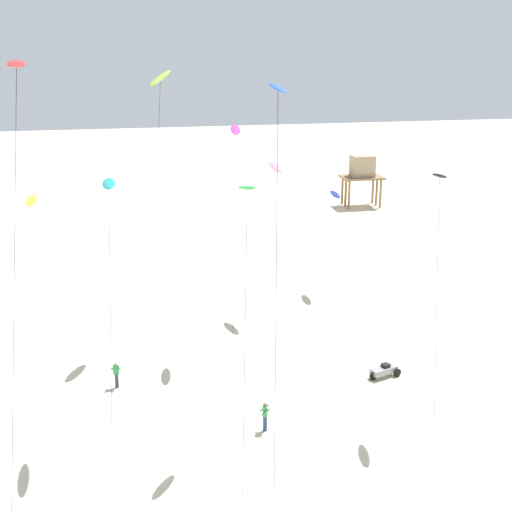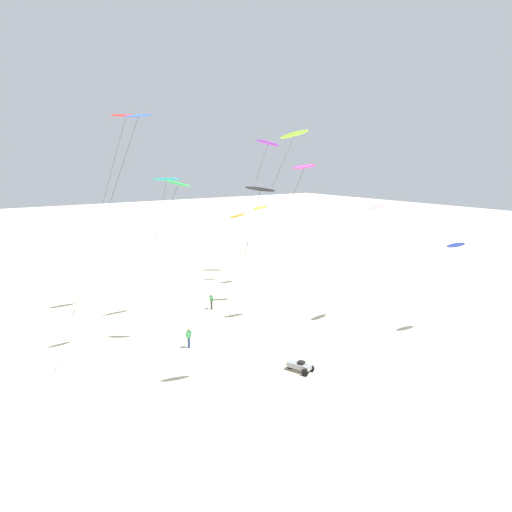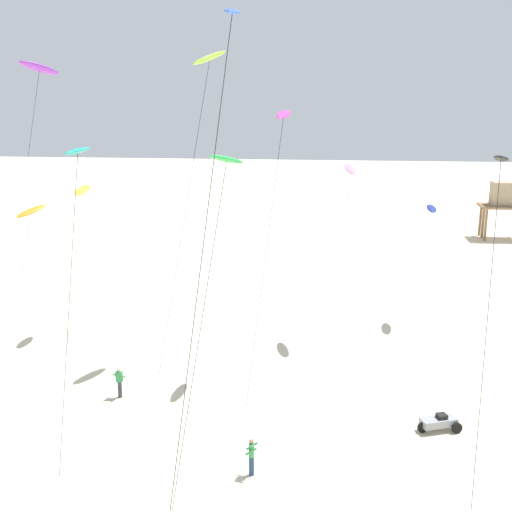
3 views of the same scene
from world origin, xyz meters
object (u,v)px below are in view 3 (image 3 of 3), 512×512
kite_magenta (283,117)px  beach_buggy (439,422)px  stilt_house (504,199)px  kite_black (501,166)px  kite_lime (209,60)px  kite_teal (77,154)px  kite_flyer_middle (252,456)px  kite_blue (230,32)px  kite_green (225,166)px  kite_pink (351,170)px  kite_navy (431,209)px  kite_purple (39,69)px  kite_yellow (82,191)px  kite_orange (31,212)px  kite_flyer_nearest (119,381)px

kite_magenta → beach_buggy: (7.99, -6.75, -13.81)m
stilt_house → kite_black: bearing=-105.2°
kite_lime → beach_buggy: size_ratio=8.52×
kite_lime → kite_teal: size_ratio=1.34×
kite_lime → kite_magenta: 5.85m
kite_flyer_middle → beach_buggy: bearing=28.8°
kite_lime → kite_blue: bearing=-78.0°
kite_green → kite_pink: size_ratio=1.20×
kite_magenta → kite_blue: size_ratio=0.81×
kite_flyer_middle → kite_pink: bearing=75.6°
kite_navy → stilt_house: kite_navy is taller
kite_lime → kite_navy: kite_lime is taller
kite_purple → kite_black: bearing=-36.9°
kite_yellow → kite_black: bearing=-35.2°
kite_purple → kite_pink: 22.06m
kite_orange → beach_buggy: size_ratio=4.10×
kite_black → kite_purple: size_ratio=0.76×
kite_black → stilt_house: size_ratio=2.21×
kite_lime → stilt_house: size_ratio=2.95×
kite_purple → kite_flyer_nearest: bearing=-56.5°
kite_black → kite_navy: (0.84, 19.88, -5.18)m
kite_blue → kite_yellow: kite_blue is taller
kite_pink → beach_buggy: bearing=-71.5°
kite_teal → kite_magenta: size_ratio=0.92×
kite_teal → kite_green: kite_green is taller
kite_pink → kite_flyer_nearest: kite_pink is taller
kite_black → kite_green: 10.08m
kite_lime → kite_pink: (8.25, 3.11, -6.46)m
kite_black → kite_pink: 17.18m
kite_flyer_nearest → kite_lime: bearing=63.2°
kite_teal → kite_blue: bearing=-36.7°
kite_orange → beach_buggy: kite_orange is taller
beach_buggy → kite_orange: bearing=157.5°
kite_blue → stilt_house: (22.06, 50.87, -13.06)m
kite_lime → kite_flyer_middle: kite_lime is taller
kite_flyer_nearest → kite_blue: bearing=-53.1°
kite_teal → kite_yellow: (-5.33, 14.13, -3.77)m
kite_black → kite_magenta: kite_magenta is taller
kite_pink → kite_flyer_nearest: 18.79m
kite_green → kite_pink: 17.96m
kite_pink → kite_flyer_middle: 20.09m
beach_buggy → kite_navy: bearing=84.5°
kite_teal → kite_lime: bearing=74.1°
kite_orange → kite_navy: (25.51, 5.87, -0.39)m
kite_purple → kite_flyer_nearest: size_ratio=10.64×
kite_orange → kite_blue: 25.38m
kite_magenta → kite_yellow: kite_magenta is taller
kite_purple → stilt_house: (38.44, 27.48, -12.66)m
kite_orange → kite_teal: kite_teal is taller
kite_green → kite_pink: (5.27, 17.04, -2.11)m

